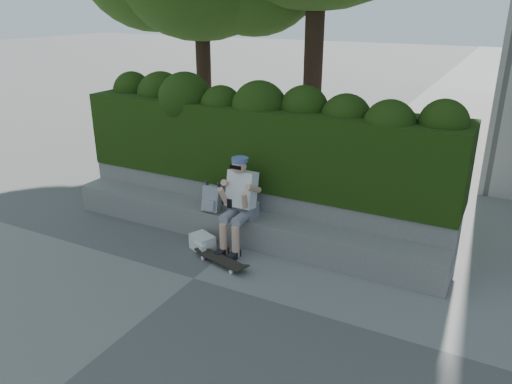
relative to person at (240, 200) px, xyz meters
The scene contains 8 objects.
ground 1.31m from the person, 95.47° to the right, with size 80.00×80.00×0.00m, color slate.
bench_ledge 0.57m from the person, 119.42° to the left, with size 6.00×0.45×0.45m, color gray.
planter_wall 0.76m from the person, 98.86° to the left, with size 6.00×0.50×0.75m, color gray.
hedge 1.07m from the person, 96.62° to the left, with size 6.00×1.00×1.20m, color black.
person is the anchor object (origin of this frame).
skateboard 0.89m from the person, 87.99° to the right, with size 0.83×0.41×0.08m.
backpack_plaid 0.54m from the person, behind, with size 0.27×0.14×0.39m, color silver.
backpack_ground 0.85m from the person, 144.64° to the right, with size 0.35×0.25×0.23m, color silver.
Camera 1 is at (3.38, -4.67, 3.41)m, focal length 35.00 mm.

